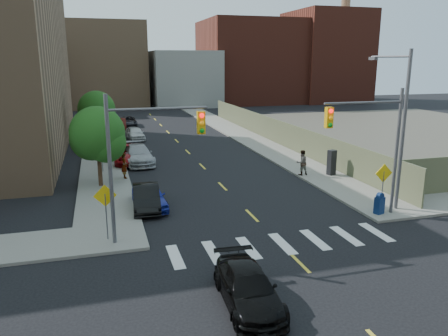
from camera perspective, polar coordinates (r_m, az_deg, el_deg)
ground at (r=17.80m, az=12.64°, el=-14.66°), size 160.00×160.00×0.00m
sidewalk_nw at (r=55.71m, az=-15.83°, el=4.81°), size 3.50×73.00×0.15m
sidewalk_ne at (r=57.85m, az=-0.25°, el=5.66°), size 3.50×73.00×0.15m
fence_north at (r=45.66m, az=6.64°, el=4.82°), size 0.12×44.00×2.50m
gravel_lot at (r=57.04m, az=23.18°, el=4.37°), size 36.00×42.00×0.06m
bg_bldg_west at (r=84.81m, az=-26.16°, el=10.93°), size 14.00×18.00×12.00m
bg_bldg_midwest at (r=85.61m, az=-15.21°, el=12.86°), size 14.00×16.00×15.00m
bg_bldg_center at (r=85.14m, az=-5.43°, el=11.59°), size 12.00×16.00×10.00m
bg_bldg_east at (r=90.63m, az=3.26°, el=13.66°), size 18.00×18.00×16.00m
bg_bldg_fareast at (r=95.32m, az=13.09°, el=13.95°), size 14.00×16.00×18.00m
smokestack at (r=97.47m, az=15.40°, el=16.76°), size 1.80×1.80×28.00m
signal_nw at (r=20.05m, az=-10.47°, el=2.52°), size 4.59×0.30×7.00m
signal_ne at (r=24.28m, az=18.94°, el=3.96°), size 4.59×0.30×7.00m
streetlight_ne at (r=26.21m, az=21.95°, el=5.93°), size 0.25×3.70×9.00m
warn_sign_nw at (r=21.09m, az=-15.23°, el=-4.30°), size 1.06×0.06×2.83m
warn_sign_ne at (r=25.89m, az=20.09°, el=-1.29°), size 1.06×0.06×2.83m
warn_sign_midwest at (r=34.19m, az=-15.72°, el=2.59°), size 1.06×0.06×2.83m
tree_west_near at (r=30.04m, az=-16.19°, el=3.92°), size 3.66×3.64×5.52m
tree_west_far at (r=44.90m, az=-16.29°, el=7.08°), size 3.66×3.64×5.52m
parked_car_blue at (r=25.82m, az=-9.74°, el=-3.64°), size 1.94×4.25×1.42m
parked_car_black at (r=25.67m, az=-10.11°, el=-3.78°), size 1.78×4.34×1.40m
parked_car_red at (r=37.40m, az=-12.06°, el=1.84°), size 3.04×5.77×1.55m
parked_car_silver at (r=36.91m, az=-11.18°, el=1.74°), size 2.57×5.55×1.57m
parked_car_white at (r=48.19m, az=-11.55°, el=4.46°), size 2.10×4.32×1.42m
parked_car_maroon at (r=54.82m, az=-13.51°, el=5.51°), size 1.64×4.52×1.48m
parked_car_grey at (r=58.54m, az=-12.41°, el=5.97°), size 2.09×4.49×1.24m
black_sedan at (r=15.88m, az=3.14°, el=-15.37°), size 2.04×4.56×1.30m
mailbox at (r=25.58m, az=19.64°, el=-4.38°), size 0.59×0.51×1.21m
payphone at (r=33.08m, az=13.88°, el=0.71°), size 0.65×0.58×1.85m
pedestrian_west at (r=31.99m, az=-12.87°, el=0.29°), size 0.54×0.73×1.82m
pedestrian_east at (r=32.57m, az=10.13°, el=0.70°), size 0.96×0.77×1.86m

